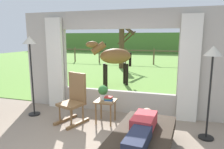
% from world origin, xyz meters
% --- Properties ---
extents(back_wall_with_window, '(5.20, 0.12, 2.55)m').
position_xyz_m(back_wall_with_window, '(0.00, 2.26, 1.25)').
color(back_wall_with_window, '#ADA599').
rests_on(back_wall_with_window, ground_plane).
extents(curtain_panel_left, '(0.44, 0.10, 2.40)m').
position_xyz_m(curtain_panel_left, '(-1.69, 2.12, 1.20)').
color(curtain_panel_left, silver).
rests_on(curtain_panel_left, ground_plane).
extents(curtain_panel_right, '(0.44, 0.10, 2.40)m').
position_xyz_m(curtain_panel_right, '(1.69, 2.12, 1.20)').
color(curtain_panel_right, silver).
rests_on(curtain_panel_right, ground_plane).
extents(outdoor_pasture_lawn, '(36.00, 21.68, 0.02)m').
position_xyz_m(outdoor_pasture_lawn, '(0.00, 13.16, 0.01)').
color(outdoor_pasture_lawn, olive).
rests_on(outdoor_pasture_lawn, ground_plane).
extents(distant_hill_ridge, '(36.00, 2.00, 2.40)m').
position_xyz_m(distant_hill_ridge, '(0.00, 23.00, 1.20)').
color(distant_hill_ridge, '#4D7833').
rests_on(distant_hill_ridge, ground_plane).
extents(recliner_sofa, '(1.03, 1.77, 0.42)m').
position_xyz_m(recliner_sofa, '(0.94, 0.38, 0.22)').
color(recliner_sofa, black).
rests_on(recliner_sofa, ground_plane).
extents(reclining_person, '(0.39, 1.44, 0.22)m').
position_xyz_m(reclining_person, '(0.94, 0.33, 0.52)').
color(reclining_person, '#B23338').
rests_on(reclining_person, recliner_sofa).
extents(rocking_chair, '(0.65, 0.79, 1.12)m').
position_xyz_m(rocking_chair, '(-0.74, 1.32, 0.55)').
color(rocking_chair, brown).
rests_on(rocking_chair, ground_plane).
extents(side_table, '(0.44, 0.44, 0.52)m').
position_xyz_m(side_table, '(-0.05, 1.48, 0.43)').
color(side_table, brown).
rests_on(side_table, ground_plane).
extents(potted_plant, '(0.22, 0.22, 0.32)m').
position_xyz_m(potted_plant, '(-0.13, 1.54, 0.70)').
color(potted_plant, silver).
rests_on(potted_plant, side_table).
extents(book_stack, '(0.20, 0.15, 0.11)m').
position_xyz_m(book_stack, '(0.04, 1.42, 0.57)').
color(book_stack, beige).
rests_on(book_stack, side_table).
extents(floor_lamp_left, '(0.32, 0.32, 1.93)m').
position_xyz_m(floor_lamp_left, '(-1.90, 1.41, 1.56)').
color(floor_lamp_left, black).
rests_on(floor_lamp_left, ground_plane).
extents(floor_lamp_right, '(0.32, 0.32, 1.76)m').
position_xyz_m(floor_lamp_right, '(2.02, 1.32, 1.42)').
color(floor_lamp_right, black).
rests_on(floor_lamp_right, ground_plane).
extents(horse, '(1.72, 1.24, 1.73)m').
position_xyz_m(horse, '(-0.91, 5.01, 1.16)').
color(horse, brown).
rests_on(horse, outdoor_pasture_lawn).
extents(pasture_tree, '(1.25, 1.61, 2.72)m').
position_xyz_m(pasture_tree, '(-1.70, 9.55, 1.36)').
color(pasture_tree, '#4C3823').
rests_on(pasture_tree, outdoor_pasture_lawn).
extents(pasture_fence_line, '(16.10, 0.10, 1.10)m').
position_xyz_m(pasture_fence_line, '(0.00, 11.72, 0.74)').
color(pasture_fence_line, brown).
rests_on(pasture_fence_line, outdoor_pasture_lawn).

